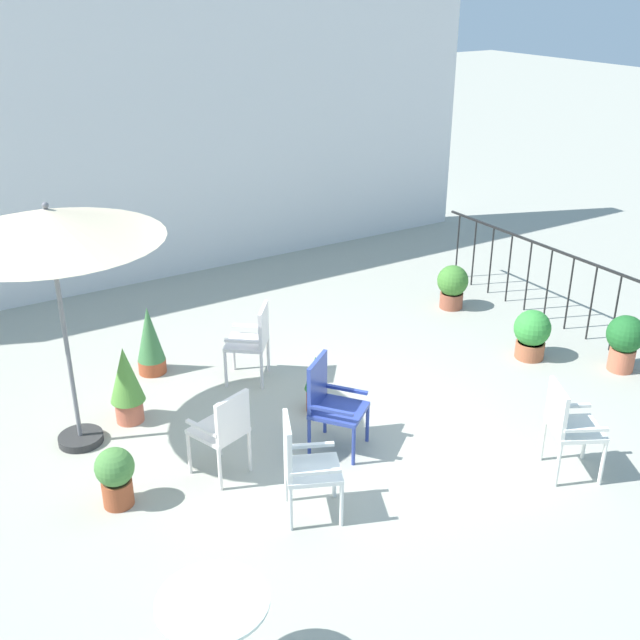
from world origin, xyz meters
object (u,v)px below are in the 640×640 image
at_px(cafe_table_0, 214,627).
at_px(patio_umbrella_0, 49,228).
at_px(potted_plant_0, 116,475).
at_px(potted_plant_5, 126,382).
at_px(patio_chair_1, 303,462).
at_px(potted_plant_2, 532,333).
at_px(potted_plant_3, 150,341).
at_px(patio_chair_2, 224,428).
at_px(patio_chair_0, 330,400).
at_px(potted_plant_4, 316,382).
at_px(patio_chair_4, 568,423).
at_px(patio_chair_3, 253,338).
at_px(potted_plant_1, 452,285).
at_px(potted_plant_6, 625,340).

bearing_deg(cafe_table_0, patio_umbrella_0, 89.52).
height_order(potted_plant_0, potted_plant_5, potted_plant_5).
distance_m(patio_chair_1, potted_plant_0, 1.65).
bearing_deg(cafe_table_0, potted_plant_2, 24.21).
height_order(cafe_table_0, potted_plant_2, cafe_table_0).
bearing_deg(potted_plant_3, patio_chair_2, -93.11).
distance_m(patio_chair_2, potted_plant_0, 1.02).
bearing_deg(patio_chair_0, potted_plant_4, 70.39).
xyz_separation_m(potted_plant_0, potted_plant_4, (2.31, 0.46, 0.03)).
xyz_separation_m(patio_umbrella_0, potted_plant_4, (2.32, -0.70, -1.89)).
distance_m(cafe_table_0, patio_chair_4, 3.77).
bearing_deg(potted_plant_5, potted_plant_0, -112.81).
height_order(patio_chair_1, patio_chair_3, patio_chair_1).
xyz_separation_m(patio_chair_1, patio_chair_3, (0.74, 2.37, -0.00)).
distance_m(patio_chair_0, potted_plant_1, 3.85).
xyz_separation_m(potted_plant_1, potted_plant_3, (-4.23, 0.37, 0.07)).
height_order(cafe_table_0, patio_chair_4, patio_chair_4).
relative_size(cafe_table_0, patio_chair_3, 0.81).
bearing_deg(potted_plant_6, potted_plant_2, 130.81).
height_order(patio_chair_4, potted_plant_3, patio_chair_4).
bearing_deg(patio_chair_0, potted_plant_3, 111.78).
height_order(potted_plant_1, potted_plant_5, potted_plant_5).
bearing_deg(patio_chair_1, patio_chair_2, 110.91).
distance_m(patio_chair_2, patio_chair_4, 3.14).
height_order(cafe_table_0, potted_plant_4, cafe_table_0).
xyz_separation_m(patio_chair_0, patio_chair_2, (-1.08, 0.10, -0.01)).
xyz_separation_m(patio_umbrella_0, potted_plant_1, (5.36, 0.67, -1.90)).
xyz_separation_m(potted_plant_2, potted_plant_6, (0.68, -0.79, 0.07)).
relative_size(patio_umbrella_0, potted_plant_4, 3.83).
height_order(patio_umbrella_0, cafe_table_0, patio_umbrella_0).
bearing_deg(cafe_table_0, potted_plant_0, 88.93).
bearing_deg(potted_plant_6, patio_chair_3, 151.66).
distance_m(patio_umbrella_0, potted_plant_3, 2.39).
height_order(potted_plant_0, potted_plant_2, potted_plant_2).
bearing_deg(patio_chair_3, cafe_table_0, -120.31).
bearing_deg(patio_chair_3, potted_plant_6, -28.34).
height_order(patio_chair_4, potted_plant_2, patio_chair_4).
bearing_deg(patio_chair_4, cafe_table_0, -172.63).
bearing_deg(potted_plant_5, cafe_table_0, -99.52).
bearing_deg(patio_chair_4, potted_plant_3, 123.51).
distance_m(patio_umbrella_0, potted_plant_4, 3.07).
distance_m(patio_chair_4, potted_plant_0, 4.08).
relative_size(patio_chair_0, patio_chair_4, 1.03).
bearing_deg(potted_plant_3, patio_chair_1, -86.27).
bearing_deg(patio_chair_0, cafe_table_0, -136.75).
bearing_deg(patio_chair_3, potted_plant_3, 140.21).
relative_size(patio_chair_2, potted_plant_3, 1.07).
relative_size(potted_plant_1, potted_plant_2, 1.00).
xyz_separation_m(potted_plant_2, potted_plant_3, (-4.05, 2.04, 0.08)).
height_order(cafe_table_0, patio_chair_0, patio_chair_0).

